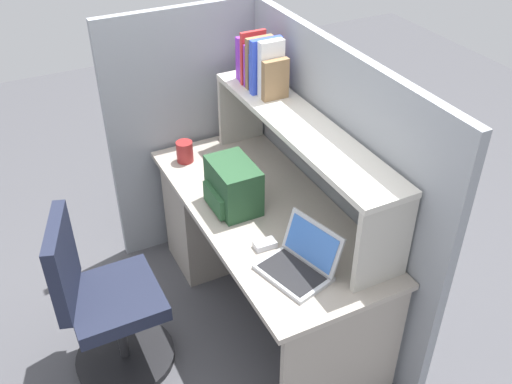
{
  "coord_description": "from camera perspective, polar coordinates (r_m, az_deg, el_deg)",
  "views": [
    {
      "loc": [
        2.13,
        -1.12,
        2.53
      ],
      "look_at": [
        0.0,
        -0.05,
        0.85
      ],
      "focal_mm": 40.87,
      "sensor_mm": 36.0,
      "label": 1
    }
  ],
  "objects": [
    {
      "name": "reference_books_on_shelf",
      "position": [
        3.14,
        0.54,
        12.32
      ],
      "size": [
        0.35,
        0.18,
        0.3
      ],
      "color": "purple",
      "rests_on": "overhead_hutch"
    },
    {
      "name": "computer_mouse",
      "position": [
        2.76,
        0.89,
        -5.15
      ],
      "size": [
        0.06,
        0.11,
        0.03
      ],
      "primitive_type": "cube",
      "rotation": [
        0.0,
        0.0,
        -0.04
      ],
      "color": "silver",
      "rests_on": "desk"
    },
    {
      "name": "overhead_hutch",
      "position": [
        2.89,
        4.44,
        5.04
      ],
      "size": [
        1.44,
        0.28,
        0.45
      ],
      "color": "#BCB7AC",
      "rests_on": "desk"
    },
    {
      "name": "paper_cup",
      "position": [
        3.22,
        -3.93,
        2.14
      ],
      "size": [
        0.08,
        0.08,
        0.09
      ],
      "primitive_type": "cylinder",
      "color": "white",
      "rests_on": "desk"
    },
    {
      "name": "snack_canister",
      "position": [
        3.38,
        -6.99,
        3.94
      ],
      "size": [
        0.1,
        0.1,
        0.12
      ],
      "primitive_type": "cylinder",
      "color": "maroon",
      "rests_on": "desk"
    },
    {
      "name": "cubicle_partition_rear",
      "position": [
        3.14,
        7.03,
        0.91
      ],
      "size": [
        1.84,
        0.05,
        1.55
      ],
      "primitive_type": "cube",
      "color": "gray",
      "rests_on": "ground_plane"
    },
    {
      "name": "office_chair",
      "position": [
        3.04,
        -14.61,
        -10.93
      ],
      "size": [
        0.52,
        0.54,
        0.93
      ],
      "rotation": [
        0.0,
        0.0,
        2.82
      ],
      "color": "black",
      "rests_on": "ground_plane"
    },
    {
      "name": "desk",
      "position": [
        3.48,
        -2.14,
        -2.49
      ],
      "size": [
        1.6,
        0.7,
        0.73
      ],
      "color": "#AAA093",
      "rests_on": "ground_plane"
    },
    {
      "name": "backpack",
      "position": [
        2.96,
        -2.32,
        0.55
      ],
      "size": [
        0.3,
        0.23,
        0.25
      ],
      "color": "#264C2D",
      "rests_on": "desk"
    },
    {
      "name": "cubicle_partition_left",
      "position": [
        3.62,
        -6.07,
        5.96
      ],
      "size": [
        0.05,
        1.06,
        1.55
      ],
      "primitive_type": "cube",
      "color": "gray",
      "rests_on": "ground_plane"
    },
    {
      "name": "ground_plane",
      "position": [
        3.49,
        0.75,
        -11.26
      ],
      "size": [
        8.0,
        8.0,
        0.0
      ],
      "primitive_type": "plane",
      "color": "#4C4C51"
    },
    {
      "name": "laptop",
      "position": [
        2.62,
        4.33,
        -6.84
      ],
      "size": [
        0.37,
        0.34,
        0.22
      ],
      "color": "#B7BABF",
      "rests_on": "desk"
    }
  ]
}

